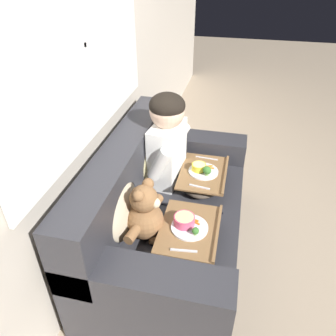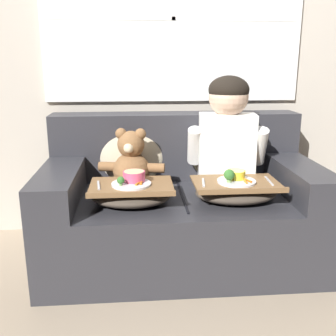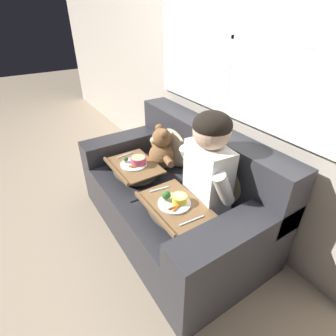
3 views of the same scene
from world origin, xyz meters
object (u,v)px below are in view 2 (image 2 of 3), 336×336
throw_pillow_behind_teddy (131,152)px  teddy_bear (131,164)px  lap_tray_child (236,190)px  throw_pillow_behind_child (221,150)px  couch (180,206)px  lap_tray_teddy (132,193)px  child_figure (227,127)px

throw_pillow_behind_teddy → teddy_bear: (-0.00, -0.15, -0.04)m
teddy_bear → lap_tray_child: (0.58, -0.26, -0.10)m
throw_pillow_behind_child → teddy_bear: throw_pillow_behind_child is taller
throw_pillow_behind_child → lap_tray_child: throw_pillow_behind_child is taller
throw_pillow_behind_child → couch: bearing=-146.4°
couch → teddy_bear: size_ratio=3.95×
teddy_bear → lap_tray_child: 0.64m
couch → throw_pillow_behind_teddy: 0.46m
throw_pillow_behind_child → lap_tray_teddy: 0.73m
throw_pillow_behind_teddy → child_figure: bearing=-14.5°
child_figure → throw_pillow_behind_child: bearing=89.9°
throw_pillow_behind_teddy → lap_tray_teddy: 0.44m
couch → teddy_bear: bearing=172.3°
couch → throw_pillow_behind_teddy: bearing=146.4°
lap_tray_child → throw_pillow_behind_teddy: bearing=144.4°
throw_pillow_behind_teddy → teddy_bear: 0.16m
throw_pillow_behind_teddy → child_figure: 0.62m
child_figure → lap_tray_child: bearing=-90.1°
couch → throw_pillow_behind_teddy: (-0.29, 0.19, 0.31)m
lap_tray_child → couch: bearing=142.5°
couch → lap_tray_teddy: 0.40m
throw_pillow_behind_teddy → lap_tray_child: bearing=-35.6°
teddy_bear → lap_tray_child: size_ratio=0.85×
throw_pillow_behind_child → throw_pillow_behind_teddy: throw_pillow_behind_teddy is taller
couch → lap_tray_child: size_ratio=3.37×
throw_pillow_behind_child → lap_tray_teddy: size_ratio=0.96×
couch → throw_pillow_behind_child: bearing=33.6°
throw_pillow_behind_child → teddy_bear: (-0.58, -0.15, -0.04)m
throw_pillow_behind_teddy → throw_pillow_behind_child: bearing=0.0°
lap_tray_child → child_figure: bearing=89.9°
throw_pillow_behind_child → lap_tray_child: size_ratio=0.91×
couch → throw_pillow_behind_child: couch is taller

